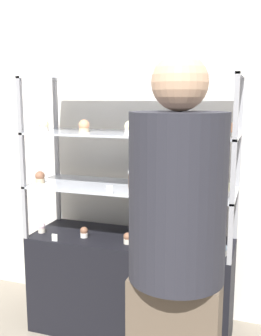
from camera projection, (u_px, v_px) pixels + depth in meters
name	position (u px, v px, depth m)	size (l,w,h in m)	color
ground_plane	(131.00, 330.00, 2.48)	(20.00, 20.00, 0.00)	gray
back_wall	(148.00, 121.00, 2.59)	(8.00, 0.05, 2.60)	silver
display_base	(131.00, 285.00, 2.43)	(1.22, 0.43, 0.61)	black
display_riser_lower	(131.00, 190.00, 2.32)	(1.22, 0.43, 0.32)	#99999E
display_riser_middle	(131.00, 136.00, 2.27)	(1.22, 0.43, 0.32)	#99999E
display_riser_upper	(131.00, 80.00, 2.21)	(1.22, 0.43, 0.32)	#99999E
layer_cake_centerpiece	(142.00, 179.00, 2.28)	(0.17, 0.17, 0.10)	brown
sheet_cake_frosted	(166.00, 70.00, 2.17)	(0.22, 0.15, 0.06)	#DBBC84
cupcake_0	(42.00, 228.00, 2.47)	(0.05, 0.05, 0.07)	beige
cupcake_1	(84.00, 232.00, 2.38)	(0.05, 0.05, 0.07)	white
cupcake_2	(127.00, 238.00, 2.28)	(0.05, 0.05, 0.07)	beige
cupcake_3	(175.00, 242.00, 2.22)	(0.05, 0.05, 0.07)	white
cupcake_4	(223.00, 249.00, 2.11)	(0.05, 0.05, 0.07)	white
price_tag_0	(55.00, 238.00, 2.32)	(0.04, 0.00, 0.04)	white
cupcake_5	(40.00, 177.00, 2.41)	(0.06, 0.06, 0.07)	#CCB28C
cupcake_6	(226.00, 189.00, 2.09)	(0.06, 0.06, 0.07)	white
price_tag_1	(110.00, 189.00, 2.15)	(0.04, 0.00, 0.04)	white
cupcake_7	(43.00, 125.00, 2.40)	(0.06, 0.06, 0.07)	beige
cupcake_8	(84.00, 126.00, 2.32)	(0.06, 0.06, 0.07)	#CCB28C
cupcake_9	(130.00, 127.00, 2.21)	(0.06, 0.06, 0.07)	white
cupcake_10	(170.00, 129.00, 2.07)	(0.06, 0.06, 0.07)	#CCB28C
cupcake_11	(229.00, 130.00, 2.02)	(0.06, 0.06, 0.07)	beige
price_tag_2	(146.00, 132.00, 2.03)	(0.04, 0.00, 0.04)	white
cupcake_12	(38.00, 72.00, 2.32)	(0.05, 0.05, 0.07)	beige
cupcake_13	(98.00, 70.00, 2.23)	(0.05, 0.05, 0.07)	white
cupcake_14	(232.00, 66.00, 1.96)	(0.05, 0.05, 0.07)	beige
price_tag_3	(186.00, 68.00, 1.91)	(0.04, 0.00, 0.04)	white
donut_glazed	(87.00, 74.00, 2.34)	(0.13, 0.13, 0.04)	#EFE5CC
customer_figure	(176.00, 250.00, 1.53)	(0.37, 0.37, 1.60)	brown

